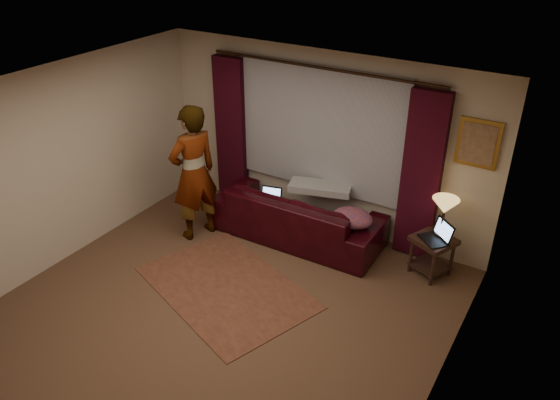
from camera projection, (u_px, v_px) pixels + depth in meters
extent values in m
cube|color=brown|center=(220.00, 314.00, 6.47)|extent=(5.00, 5.00, 0.01)
cube|color=silver|center=(206.00, 103.00, 5.21)|extent=(5.00, 5.00, 0.02)
cube|color=beige|center=(322.00, 142.00, 7.70)|extent=(5.00, 0.02, 2.60)
cube|color=beige|center=(4.00, 370.00, 3.97)|extent=(5.00, 0.02, 2.60)
cube|color=beige|center=(58.00, 167.00, 6.97)|extent=(0.02, 5.00, 2.60)
cube|color=beige|center=(445.00, 297.00, 4.70)|extent=(0.02, 5.00, 2.60)
cube|color=#95959C|center=(320.00, 130.00, 7.56)|extent=(2.50, 0.05, 1.80)
cube|color=black|center=(231.00, 132.00, 8.36)|extent=(0.50, 0.14, 2.30)
cube|color=black|center=(421.00, 177.00, 7.00)|extent=(0.50, 0.14, 2.30)
cylinder|color=black|center=(321.00, 68.00, 7.10)|extent=(0.04, 0.04, 3.40)
cube|color=#B48331|center=(478.00, 143.00, 6.51)|extent=(0.50, 0.04, 0.60)
imported|color=black|center=(298.00, 207.00, 7.70)|extent=(2.46, 1.10, 0.99)
cube|color=#9A9994|center=(321.00, 171.00, 7.59)|extent=(0.93, 0.58, 0.10)
ellipsoid|color=brown|center=(352.00, 218.00, 7.20)|extent=(0.57, 0.45, 0.23)
cube|color=brown|center=(226.00, 287.00, 6.89)|extent=(2.55, 2.12, 0.01)
cube|color=black|center=(431.00, 256.00, 7.03)|extent=(0.62, 0.62, 0.54)
imported|color=#9A9994|center=(194.00, 173.00, 7.53)|extent=(0.73, 0.73, 1.97)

